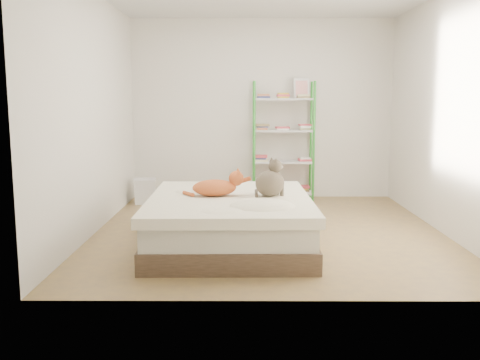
{
  "coord_description": "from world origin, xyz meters",
  "views": [
    {
      "loc": [
        -0.29,
        -5.8,
        1.45
      ],
      "look_at": [
        -0.31,
        -0.33,
        0.62
      ],
      "focal_mm": 40.0,
      "sensor_mm": 36.0,
      "label": 1
    }
  ],
  "objects_px": {
    "white_bin": "(145,191)",
    "shelf_unit": "(283,142)",
    "grey_cat": "(270,178)",
    "cardboard_box": "(246,199)",
    "orange_cat": "(214,186)",
    "bed": "(230,221)"
  },
  "relations": [
    {
      "from": "grey_cat",
      "to": "shelf_unit",
      "type": "distance_m",
      "value": 2.51
    },
    {
      "from": "cardboard_box",
      "to": "white_bin",
      "type": "xyz_separation_m",
      "value": [
        -1.41,
        0.57,
        0.0
      ]
    },
    {
      "from": "cardboard_box",
      "to": "shelf_unit",
      "type": "bearing_deg",
      "value": 72.78
    },
    {
      "from": "grey_cat",
      "to": "shelf_unit",
      "type": "relative_size",
      "value": 0.21
    },
    {
      "from": "bed",
      "to": "grey_cat",
      "type": "relative_size",
      "value": 5.39
    },
    {
      "from": "grey_cat",
      "to": "cardboard_box",
      "type": "xyz_separation_m",
      "value": [
        -0.22,
        1.59,
        -0.51
      ]
    },
    {
      "from": "orange_cat",
      "to": "shelf_unit",
      "type": "height_order",
      "value": "shelf_unit"
    },
    {
      "from": "grey_cat",
      "to": "shelf_unit",
      "type": "xyz_separation_m",
      "value": [
        0.32,
        2.48,
        0.15
      ]
    },
    {
      "from": "white_bin",
      "to": "shelf_unit",
      "type": "bearing_deg",
      "value": 9.27
    },
    {
      "from": "orange_cat",
      "to": "grey_cat",
      "type": "xyz_separation_m",
      "value": [
        0.55,
        -0.01,
        0.08
      ]
    },
    {
      "from": "white_bin",
      "to": "grey_cat",
      "type": "bearing_deg",
      "value": -52.94
    },
    {
      "from": "orange_cat",
      "to": "grey_cat",
      "type": "bearing_deg",
      "value": -6.13
    },
    {
      "from": "shelf_unit",
      "to": "white_bin",
      "type": "bearing_deg",
      "value": -170.73
    },
    {
      "from": "cardboard_box",
      "to": "bed",
      "type": "bearing_deg",
      "value": -81.84
    },
    {
      "from": "grey_cat",
      "to": "cardboard_box",
      "type": "bearing_deg",
      "value": -21.64
    },
    {
      "from": "shelf_unit",
      "to": "white_bin",
      "type": "relative_size",
      "value": 5.02
    },
    {
      "from": "cardboard_box",
      "to": "white_bin",
      "type": "height_order",
      "value": "cardboard_box"
    },
    {
      "from": "bed",
      "to": "white_bin",
      "type": "relative_size",
      "value": 5.71
    },
    {
      "from": "bed",
      "to": "cardboard_box",
      "type": "xyz_separation_m",
      "value": [
        0.17,
        1.62,
        -0.08
      ]
    },
    {
      "from": "orange_cat",
      "to": "white_bin",
      "type": "relative_size",
      "value": 1.48
    },
    {
      "from": "shelf_unit",
      "to": "grey_cat",
      "type": "bearing_deg",
      "value": -97.37
    },
    {
      "from": "bed",
      "to": "orange_cat",
      "type": "relative_size",
      "value": 3.86
    }
  ]
}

